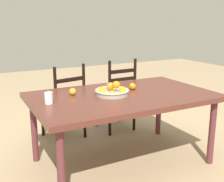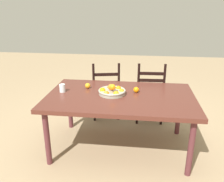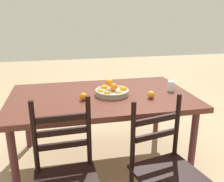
{
  "view_description": "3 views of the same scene",
  "coord_description": "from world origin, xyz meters",
  "px_view_note": "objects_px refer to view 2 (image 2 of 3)",
  "views": [
    {
      "loc": [
        -1.37,
        -2.38,
        1.46
      ],
      "look_at": [
        -0.11,
        0.02,
        0.78
      ],
      "focal_mm": 45.79,
      "sensor_mm": 36.0,
      "label": 1
    },
    {
      "loc": [
        0.22,
        -2.66,
        1.78
      ],
      "look_at": [
        -0.11,
        0.02,
        0.78
      ],
      "focal_mm": 37.57,
      "sensor_mm": 36.0,
      "label": 2
    },
    {
      "loc": [
        0.38,
        2.28,
        1.53
      ],
      "look_at": [
        -0.11,
        0.02,
        0.78
      ],
      "focal_mm": 39.28,
      "sensor_mm": 36.0,
      "label": 3
    }
  ],
  "objects_px": {
    "chair_near_window": "(150,94)",
    "fruit_bowl": "(112,91)",
    "orange_loose_0": "(136,90)",
    "orange_loose_1": "(88,86)",
    "chair_by_cabinet": "(106,92)",
    "dining_table": "(120,100)",
    "drinking_glass": "(62,88)"
  },
  "relations": [
    {
      "from": "fruit_bowl",
      "to": "drinking_glass",
      "type": "distance_m",
      "value": 0.63
    },
    {
      "from": "chair_by_cabinet",
      "to": "orange_loose_0",
      "type": "relative_size",
      "value": 13.33
    },
    {
      "from": "orange_loose_0",
      "to": "drinking_glass",
      "type": "height_order",
      "value": "drinking_glass"
    },
    {
      "from": "chair_near_window",
      "to": "chair_by_cabinet",
      "type": "height_order",
      "value": "chair_near_window"
    },
    {
      "from": "orange_loose_1",
      "to": "drinking_glass",
      "type": "xyz_separation_m",
      "value": [
        -0.29,
        -0.18,
        0.02
      ]
    },
    {
      "from": "fruit_bowl",
      "to": "orange_loose_1",
      "type": "bearing_deg",
      "value": 152.92
    },
    {
      "from": "chair_near_window",
      "to": "fruit_bowl",
      "type": "relative_size",
      "value": 2.88
    },
    {
      "from": "fruit_bowl",
      "to": "chair_by_cabinet",
      "type": "bearing_deg",
      "value": 103.51
    },
    {
      "from": "orange_loose_1",
      "to": "drinking_glass",
      "type": "relative_size",
      "value": 0.69
    },
    {
      "from": "orange_loose_1",
      "to": "dining_table",
      "type": "bearing_deg",
      "value": -23.41
    },
    {
      "from": "chair_near_window",
      "to": "orange_loose_1",
      "type": "xyz_separation_m",
      "value": [
        -0.84,
        -0.64,
        0.33
      ]
    },
    {
      "from": "dining_table",
      "to": "drinking_glass",
      "type": "height_order",
      "value": "drinking_glass"
    },
    {
      "from": "drinking_glass",
      "to": "dining_table",
      "type": "bearing_deg",
      "value": -1.61
    },
    {
      "from": "dining_table",
      "to": "drinking_glass",
      "type": "relative_size",
      "value": 17.68
    },
    {
      "from": "orange_loose_0",
      "to": "chair_by_cabinet",
      "type": "bearing_deg",
      "value": 123.06
    },
    {
      "from": "chair_near_window",
      "to": "orange_loose_0",
      "type": "bearing_deg",
      "value": 71.62
    },
    {
      "from": "orange_loose_0",
      "to": "orange_loose_1",
      "type": "bearing_deg",
      "value": 172.9
    },
    {
      "from": "dining_table",
      "to": "orange_loose_1",
      "type": "bearing_deg",
      "value": 156.59
    },
    {
      "from": "orange_loose_0",
      "to": "orange_loose_1",
      "type": "height_order",
      "value": "same"
    },
    {
      "from": "chair_near_window",
      "to": "orange_loose_0",
      "type": "distance_m",
      "value": 0.81
    },
    {
      "from": "chair_by_cabinet",
      "to": "chair_near_window",
      "type": "bearing_deg",
      "value": 163.21
    },
    {
      "from": "fruit_bowl",
      "to": "orange_loose_1",
      "type": "distance_m",
      "value": 0.39
    },
    {
      "from": "fruit_bowl",
      "to": "chair_near_window",
      "type": "bearing_deg",
      "value": 58.47
    },
    {
      "from": "drinking_glass",
      "to": "fruit_bowl",
      "type": "bearing_deg",
      "value": -0.09
    },
    {
      "from": "chair_near_window",
      "to": "fruit_bowl",
      "type": "xyz_separation_m",
      "value": [
        -0.5,
        -0.81,
        0.33
      ]
    },
    {
      "from": "dining_table",
      "to": "fruit_bowl",
      "type": "xyz_separation_m",
      "value": [
        -0.11,
        0.02,
        0.1
      ]
    },
    {
      "from": "chair_by_cabinet",
      "to": "orange_loose_0",
      "type": "bearing_deg",
      "value": 111.03
    },
    {
      "from": "chair_near_window",
      "to": "drinking_glass",
      "type": "relative_size",
      "value": 9.58
    },
    {
      "from": "orange_loose_0",
      "to": "fruit_bowl",
      "type": "bearing_deg",
      "value": -161.88
    },
    {
      "from": "orange_loose_1",
      "to": "drinking_glass",
      "type": "distance_m",
      "value": 0.34
    },
    {
      "from": "dining_table",
      "to": "chair_by_cabinet",
      "type": "distance_m",
      "value": 0.98
    },
    {
      "from": "chair_near_window",
      "to": "chair_by_cabinet",
      "type": "bearing_deg",
      "value": -7.27
    }
  ]
}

